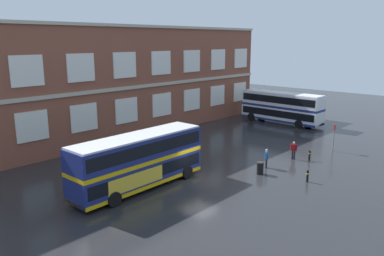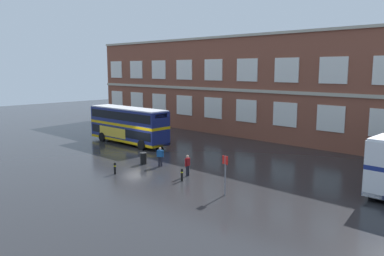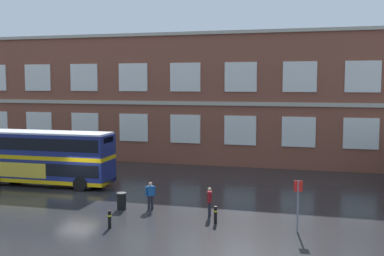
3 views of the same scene
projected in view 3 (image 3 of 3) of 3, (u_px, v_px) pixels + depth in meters
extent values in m
plane|color=#232326|center=(90.00, 189.00, 34.91)|extent=(120.00, 120.00, 0.00)
cube|color=brown|center=(172.00, 99.00, 49.38)|extent=(52.19, 8.00, 12.14)
cube|color=#B2A893|center=(159.00, 103.00, 45.49)|extent=(52.19, 0.16, 0.36)
cube|color=#B2A893|center=(158.00, 34.00, 44.91)|extent=(52.19, 0.28, 0.30)
cube|color=silver|center=(39.00, 125.00, 49.19)|extent=(2.92, 0.12, 2.67)
cube|color=silver|center=(85.00, 126.00, 47.81)|extent=(2.92, 0.12, 2.67)
cube|color=silver|center=(134.00, 128.00, 46.43)|extent=(2.92, 0.12, 2.67)
cube|color=silver|center=(185.00, 129.00, 45.05)|extent=(2.92, 0.12, 2.67)
cube|color=silver|center=(240.00, 130.00, 43.67)|extent=(2.92, 0.12, 2.67)
cube|color=silver|center=(299.00, 132.00, 42.29)|extent=(2.92, 0.12, 2.67)
cube|color=silver|center=(361.00, 134.00, 40.91)|extent=(2.92, 0.12, 2.67)
cube|color=silver|center=(38.00, 78.00, 48.73)|extent=(2.92, 0.12, 2.67)
cube|color=silver|center=(84.00, 77.00, 47.35)|extent=(2.92, 0.12, 2.67)
cube|color=silver|center=(133.00, 77.00, 45.97)|extent=(2.92, 0.12, 2.67)
cube|color=silver|center=(185.00, 77.00, 44.59)|extent=(2.92, 0.12, 2.67)
cube|color=silver|center=(241.00, 77.00, 43.21)|extent=(2.92, 0.12, 2.67)
cube|color=silver|center=(300.00, 77.00, 41.83)|extent=(2.92, 0.12, 2.67)
cube|color=silver|center=(363.00, 77.00, 40.45)|extent=(2.92, 0.12, 2.67)
cube|color=navy|center=(42.00, 169.00, 36.28)|extent=(11.03, 2.69, 1.75)
cube|color=black|center=(42.00, 166.00, 36.26)|extent=(10.59, 2.72, 0.90)
cube|color=gold|center=(42.00, 155.00, 36.19)|extent=(11.03, 2.69, 0.30)
cube|color=navy|center=(41.00, 143.00, 36.10)|extent=(11.03, 2.69, 1.55)
cube|color=black|center=(41.00, 142.00, 36.09)|extent=(10.59, 2.72, 0.90)
cube|color=gold|center=(42.00, 178.00, 36.35)|extent=(11.03, 2.71, 0.28)
cube|color=silver|center=(41.00, 132.00, 36.02)|extent=(10.81, 2.59, 0.12)
cube|color=gold|center=(17.00, 170.00, 35.37)|extent=(4.84, 0.09, 1.10)
cube|color=yellow|center=(108.00, 140.00, 34.68)|extent=(0.08, 1.66, 0.40)
cylinder|color=black|center=(80.00, 184.00, 34.15)|extent=(1.04, 0.33, 1.04)
cylinder|color=black|center=(96.00, 177.00, 36.61)|extent=(1.04, 0.33, 1.04)
cylinder|color=black|center=(15.00, 173.00, 38.41)|extent=(1.04, 0.33, 1.04)
cylinder|color=black|center=(210.00, 209.00, 27.85)|extent=(0.18, 0.18, 0.85)
cylinder|color=black|center=(209.00, 210.00, 27.65)|extent=(0.18, 0.18, 0.85)
cube|color=maroon|center=(210.00, 197.00, 27.68)|extent=(0.30, 0.43, 0.60)
cylinder|color=maroon|center=(210.00, 196.00, 27.94)|extent=(0.13, 0.13, 0.57)
cylinder|color=maroon|center=(209.00, 198.00, 27.43)|extent=(0.13, 0.13, 0.57)
sphere|color=tan|center=(210.00, 189.00, 27.64)|extent=(0.22, 0.22, 0.22)
cylinder|color=black|center=(149.00, 203.00, 29.25)|extent=(0.22, 0.22, 0.85)
cylinder|color=black|center=(152.00, 202.00, 29.32)|extent=(0.22, 0.22, 0.85)
cube|color=#194C8C|center=(150.00, 191.00, 29.22)|extent=(0.46, 0.43, 0.60)
cylinder|color=#194C8C|center=(146.00, 192.00, 29.13)|extent=(0.15, 0.15, 0.57)
cylinder|color=#194C8C|center=(155.00, 191.00, 29.31)|extent=(0.15, 0.15, 0.57)
sphere|color=tan|center=(150.00, 184.00, 29.18)|extent=(0.22, 0.22, 0.22)
cylinder|color=slate|center=(298.00, 206.00, 24.76)|extent=(0.10, 0.10, 2.70)
cube|color=red|center=(298.00, 186.00, 24.64)|extent=(0.44, 0.04, 0.56)
cylinder|color=black|center=(121.00, 202.00, 29.28)|extent=(0.56, 0.56, 0.95)
cylinder|color=black|center=(121.00, 193.00, 29.23)|extent=(0.60, 0.60, 0.08)
cylinder|color=black|center=(215.00, 215.00, 26.34)|extent=(0.18, 0.18, 0.95)
cylinder|color=yellow|center=(216.00, 211.00, 26.32)|extent=(0.19, 0.19, 0.08)
cylinder|color=black|center=(110.00, 219.00, 25.45)|extent=(0.18, 0.18, 0.95)
cylinder|color=yellow|center=(109.00, 216.00, 25.43)|extent=(0.19, 0.19, 0.08)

